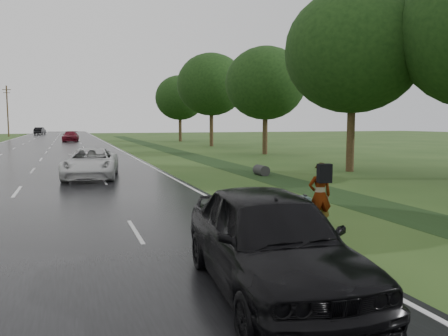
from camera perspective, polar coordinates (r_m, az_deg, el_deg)
The scene contains 14 objects.
road at distance 55.93m, azimuth -21.63°, elevation 2.72°, with size 14.00×180.00×0.04m, color black.
edge_stripe_east at distance 56.10m, azimuth -14.72°, elevation 2.98°, with size 0.12×180.00×0.01m, color silver.
center_line at distance 55.93m, azimuth -21.63°, elevation 2.75°, with size 0.12×180.00×0.01m, color silver.
drainage_ditch at distance 31.14m, azimuth -1.75°, elevation 0.93°, with size 2.20×120.00×0.56m.
utility_pole_distant at distance 96.51m, azimuth -26.43°, elevation 6.78°, with size 1.60×0.26×10.00m.
tree_east_b at distance 25.96m, azimuth 16.52°, elevation 14.40°, with size 7.60×7.60×10.11m.
tree_east_c at distance 38.56m, azimuth 5.44°, elevation 10.95°, with size 7.00×7.00×9.29m.
tree_east_d at distance 51.51m, azimuth -1.67°, elevation 10.84°, with size 8.00×8.00×10.76m.
tree_east_f at distance 64.81m, azimuth -5.78°, elevation 9.11°, with size 7.20×7.20×9.62m.
pedestrian at distance 11.66m, azimuth 12.33°, elevation -3.39°, with size 0.81×0.77×1.73m.
white_pickup at distance 22.52m, azimuth -16.97°, elevation 0.63°, with size 2.43×5.27×1.46m, color silver.
dark_sedan at distance 7.12m, azimuth 6.01°, elevation -9.30°, with size 2.00×4.97×1.69m, color black.
far_car_red at distance 67.71m, azimuth -19.41°, elevation 3.94°, with size 2.08×5.11×1.48m, color maroon.
far_car_dark at distance 110.36m, azimuth -22.92°, elevation 4.49°, with size 1.74×5.00×1.65m, color black.
Camera 1 is at (2.01, -10.83, 2.75)m, focal length 35.00 mm.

